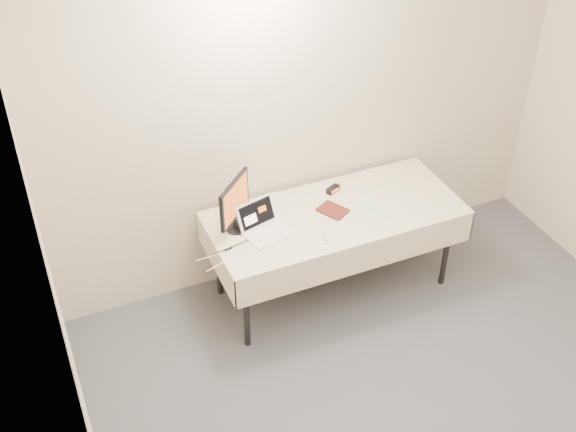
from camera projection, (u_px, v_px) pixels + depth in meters
name	position (u px, v px, depth m)	size (l,w,h in m)	color
back_wall	(311.00, 110.00, 5.20)	(4.00, 0.10, 2.70)	beige
table	(335.00, 219.00, 5.27)	(1.86, 0.81, 0.74)	black
laptop	(263.00, 226.00, 5.03)	(0.36, 0.35, 0.20)	white
monitor	(235.00, 202.00, 4.93)	(0.30, 0.29, 0.41)	black
book	(327.00, 205.00, 5.13)	(0.15, 0.02, 0.20)	maroon
alarm_clock	(333.00, 189.00, 5.42)	(0.12, 0.08, 0.05)	black
clicker	(325.00, 236.00, 4.99)	(0.04, 0.09, 0.02)	#B3B3B6
paper_form	(376.00, 208.00, 5.27)	(0.11, 0.29, 0.00)	#B6DFB2
usb_dongle	(229.00, 249.00, 4.89)	(0.06, 0.02, 0.01)	black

